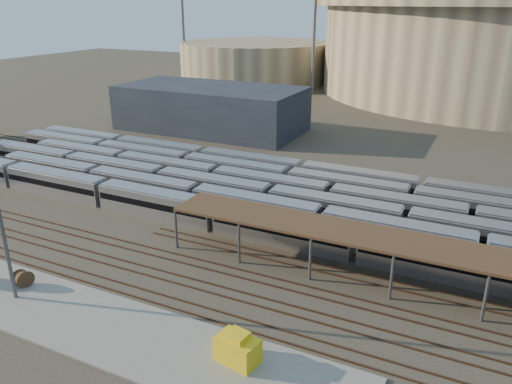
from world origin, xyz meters
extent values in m
plane|color=#383026|center=(0.00, 0.00, 0.00)|extent=(420.00, 420.00, 0.00)
cube|color=gray|center=(-5.00, -15.00, 0.10)|extent=(50.00, 9.00, 0.20)
cube|color=silver|center=(-6.46, 8.00, 1.80)|extent=(112.00, 2.90, 3.60)
cube|color=silver|center=(6.64, 12.20, 1.80)|extent=(112.00, 2.90, 3.60)
cube|color=silver|center=(-2.46, 16.40, 1.80)|extent=(112.00, 2.90, 3.60)
cube|color=silver|center=(4.95, 20.60, 1.80)|extent=(112.00, 2.90, 3.60)
cube|color=silver|center=(-3.17, 24.80, 1.80)|extent=(112.00, 2.90, 3.60)
cube|color=silver|center=(-2.45, 29.00, 1.80)|extent=(112.00, 2.90, 3.60)
cylinder|color=#55555A|center=(-8.00, 1.30, 2.50)|extent=(0.30, 0.30, 5.00)
cylinder|color=#55555A|center=(-8.00, 6.70, 2.50)|extent=(0.30, 0.30, 5.00)
cylinder|color=#55555A|center=(0.57, 1.30, 2.50)|extent=(0.30, 0.30, 5.00)
cylinder|color=#55555A|center=(0.57, 6.70, 2.50)|extent=(0.30, 0.30, 5.00)
cylinder|color=#55555A|center=(9.14, 1.30, 2.50)|extent=(0.30, 0.30, 5.00)
cylinder|color=#55555A|center=(9.14, 6.70, 2.50)|extent=(0.30, 0.30, 5.00)
cylinder|color=#55555A|center=(17.71, 1.30, 2.50)|extent=(0.30, 0.30, 5.00)
cylinder|color=#55555A|center=(17.71, 6.70, 2.50)|extent=(0.30, 0.30, 5.00)
cylinder|color=#55555A|center=(26.29, 1.30, 2.50)|extent=(0.30, 0.30, 5.00)
cylinder|color=#55555A|center=(26.29, 6.70, 2.50)|extent=(0.30, 0.30, 5.00)
cube|color=#3E2519|center=(22.00, 4.00, 5.15)|extent=(60.00, 6.00, 0.30)
cube|color=#4C3323|center=(0.00, -1.75, 0.09)|extent=(170.00, 0.12, 0.18)
cube|color=#4C3323|center=(0.00, -0.25, 0.09)|extent=(170.00, 0.12, 0.18)
cube|color=#4C3323|center=(0.00, -5.75, 0.09)|extent=(170.00, 0.12, 0.18)
cube|color=#4C3323|center=(0.00, -4.25, 0.09)|extent=(170.00, 0.12, 0.18)
cube|color=#4C3323|center=(0.00, -9.75, 0.09)|extent=(170.00, 0.12, 0.18)
cube|color=#4C3323|center=(0.00, -8.25, 0.09)|extent=(170.00, 0.12, 0.18)
cylinder|color=tan|center=(25.00, 140.00, 14.00)|extent=(116.00, 116.00, 28.00)
cylinder|color=tan|center=(-60.00, 130.00, 7.00)|extent=(56.00, 56.00, 14.00)
cube|color=#1E232D|center=(-35.00, 55.00, 5.00)|extent=(42.00, 20.00, 10.00)
cylinder|color=#55555A|center=(-30.00, 110.00, 18.00)|extent=(1.00, 1.00, 36.00)
cylinder|color=#55555A|center=(-85.00, 120.00, 18.00)|extent=(1.00, 1.00, 36.00)
cylinder|color=#55555A|center=(-10.00, 160.00, 18.00)|extent=(1.00, 1.00, 36.00)
cylinder|color=#4E321F|center=(-17.27, -13.34, 1.11)|extent=(1.58, 2.05, 1.81)
cube|color=gold|center=(8.36, -13.85, 1.30)|extent=(3.86, 2.78, 2.21)
camera|label=1|loc=(24.44, -43.47, 28.14)|focal=35.00mm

